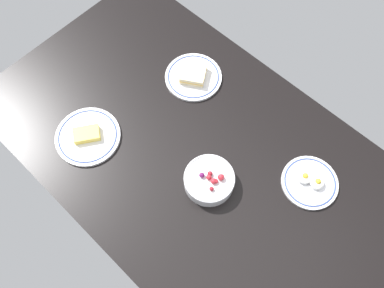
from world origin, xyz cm
name	(u,v)px	position (x,y,z in cm)	size (l,w,h in cm)	color
dining_table	(192,149)	(0.00, 0.00, 2.00)	(148.26, 88.87, 4.00)	black
plate_sandwich	(193,76)	(19.13, -21.09, 5.21)	(21.40, 21.40, 4.24)	silver
plate_cheese	(88,136)	(29.01, 22.36, 4.89)	(22.81, 22.81, 3.49)	silver
bowl_berries	(209,180)	(-13.25, 5.88, 6.85)	(16.67, 16.67, 7.00)	silver
plate_eggs	(310,182)	(-37.54, -17.01, 5.06)	(18.81, 18.81, 4.53)	silver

